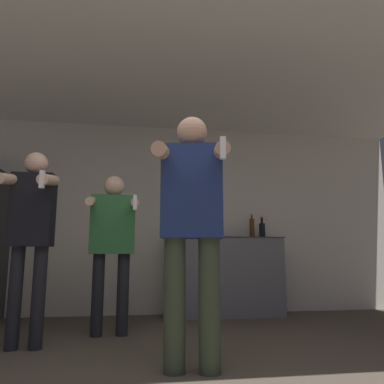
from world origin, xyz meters
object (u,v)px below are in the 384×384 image
Objects in this scene: bottle_short_whiskey at (252,228)px; person_woman_foreground at (192,220)px; bottle_brown_liquor at (262,229)px; bottle_red_label at (207,229)px; person_man_side at (31,225)px; person_spectator_back at (112,236)px; bottle_tall_gin at (184,226)px.

bottle_short_whiskey is 2.63m from person_woman_foreground.
bottle_brown_liquor is 1.09× the size of bottle_red_label.
person_woman_foreground is 1.50m from person_man_side.
bottle_short_whiskey is (0.62, -0.00, 0.03)m from bottle_red_label.
bottle_brown_liquor is at bearing 28.90° from person_spectator_back.
person_woman_foreground is at bearing -64.72° from person_spectator_back.
bottle_short_whiskey reaches higher than bottle_brown_liquor.
person_spectator_back is at bearing -129.04° from bottle_tall_gin.
bottle_short_whiskey is 0.21× the size of person_spectator_back.
person_man_side reaches higher than bottle_brown_liquor.
bottle_brown_liquor is 0.17× the size of person_woman_foreground.
bottle_short_whiskey is at bearing 62.98° from person_woman_foreground.
person_woman_foreground reaches higher than person_spectator_back.
person_man_side reaches higher than bottle_short_whiskey.
bottle_short_whiskey is 2.09m from person_spectator_back.
person_man_side is (-1.26, 0.82, 0.02)m from person_woman_foreground.
person_spectator_back is (-1.93, -1.07, -0.16)m from bottle_brown_liquor.
bottle_short_whiskey is at bearing -0.00° from bottle_red_label.
bottle_brown_liquor is 1.07m from bottle_tall_gin.
bottle_tall_gin is at bearing 180.00° from bottle_short_whiskey.
person_woman_foreground is (-0.58, -2.34, -0.11)m from bottle_red_label.
person_woman_foreground is at bearing -103.84° from bottle_red_label.
bottle_red_label is at bearing 42.24° from person_spectator_back.
person_man_side is 0.80m from person_spectator_back.
bottle_red_label is at bearing 39.61° from person_man_side.
bottle_tall_gin is at bearing 180.00° from bottle_red_label.
bottle_red_label is at bearing 180.00° from bottle_short_whiskey.
person_spectator_back reaches higher than bottle_tall_gin.
bottle_brown_liquor is at bearing 0.00° from bottle_red_label.
person_woman_foreground reaches higher than bottle_brown_liquor.
person_woman_foreground is (-1.19, -2.34, -0.14)m from bottle_short_whiskey.
bottle_tall_gin reaches higher than bottle_short_whiskey.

